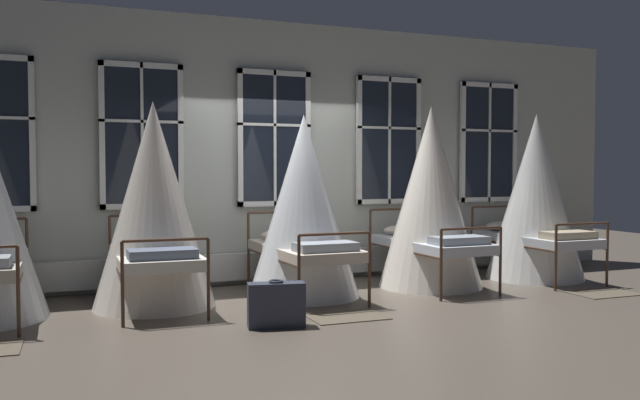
{
  "coord_description": "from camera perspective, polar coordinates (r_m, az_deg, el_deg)",
  "views": [
    {
      "loc": [
        -2.93,
        -7.53,
        1.55
      ],
      "look_at": [
        0.24,
        0.18,
        1.17
      ],
      "focal_mm": 37.86,
      "sensor_mm": 36.0,
      "label": 1
    }
  ],
  "objects": [
    {
      "name": "cot_fifth",
      "position": [
        10.06,
        17.74,
        0.11
      ],
      "size": [
        1.37,
        1.9,
        2.34
      ],
      "rotation": [
        0.0,
        0.0,
        1.56
      ],
      "color": "#4C3323",
      "rests_on": "ground"
    },
    {
      "name": "suitcase_dark",
      "position": [
        6.72,
        -3.72,
        -8.82
      ],
      "size": [
        0.59,
        0.31,
        0.47
      ],
      "rotation": [
        0.0,
        0.0,
        -0.2
      ],
      "color": "#2D3342",
      "rests_on": "ground"
    },
    {
      "name": "cot_second",
      "position": [
        7.82,
        -13.86,
        -0.61
      ],
      "size": [
        1.37,
        1.91,
        2.32
      ],
      "rotation": [
        0.0,
        0.0,
        1.54
      ],
      "color": "#4C3323",
      "rests_on": "ground"
    },
    {
      "name": "cot_fourth",
      "position": [
        9.03,
        9.33,
        0.07
      ],
      "size": [
        1.37,
        1.89,
        2.39
      ],
      "rotation": [
        0.0,
        0.0,
        1.57
      ],
      "color": "#4C3323",
      "rests_on": "ground"
    },
    {
      "name": "ground",
      "position": [
        8.23,
        -1.07,
        -8.28
      ],
      "size": [
        20.93,
        20.93,
        0.0
      ],
      "primitive_type": "plane",
      "color": "brown"
    },
    {
      "name": "back_wall_with_windows",
      "position": [
        9.35,
        -4.08,
        4.04
      ],
      "size": [
        11.47,
        0.1,
        3.58
      ],
      "primitive_type": "cube",
      "color": "#B2B7AD",
      "rests_on": "ground"
    },
    {
      "name": "window_bank",
      "position": [
        9.24,
        -3.84,
        0.17
      ],
      "size": [
        8.1,
        0.1,
        2.83
      ],
      "color": "black",
      "rests_on": "ground"
    },
    {
      "name": "rug_fifth",
      "position": [
        9.22,
        22.8,
        -7.27
      ],
      "size": [
        0.81,
        0.57,
        0.01
      ],
      "primitive_type": "cube",
      "rotation": [
        0.0,
        0.0,
        -0.02
      ],
      "color": "brown",
      "rests_on": "ground"
    },
    {
      "name": "rug_third",
      "position": [
        7.2,
        2.26,
        -9.81
      ],
      "size": [
        0.81,
        0.58,
        0.01
      ],
      "primitive_type": "cube",
      "rotation": [
        0.0,
        0.0,
        -0.02
      ],
      "color": "brown",
      "rests_on": "ground"
    },
    {
      "name": "cot_third",
      "position": [
        8.22,
        -1.38,
        -0.72
      ],
      "size": [
        1.37,
        1.9,
        2.22
      ],
      "rotation": [
        0.0,
        0.0,
        1.58
      ],
      "color": "#4C3323",
      "rests_on": "ground"
    }
  ]
}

